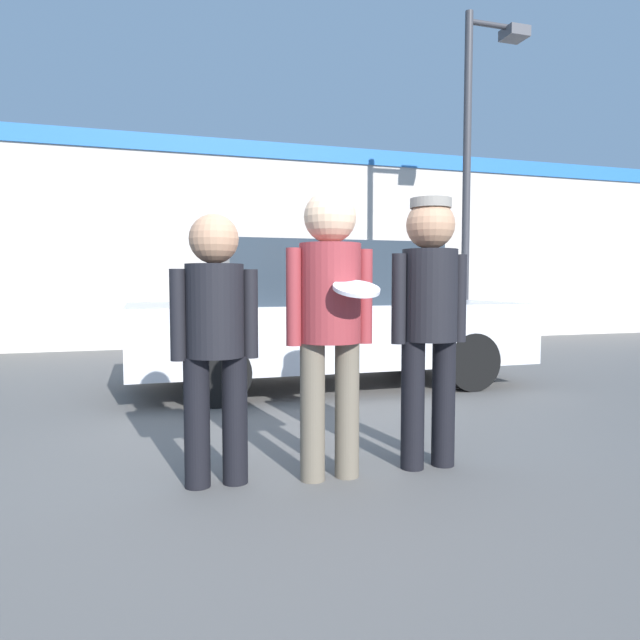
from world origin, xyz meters
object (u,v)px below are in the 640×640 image
at_px(person_right, 429,307).
at_px(parked_car_near, 326,316).
at_px(person_left, 215,328).
at_px(person_middle_with_frisbee, 330,307).
at_px(street_lamp, 477,149).

height_order(person_right, parked_car_near, person_right).
xyz_separation_m(person_left, person_middle_with_frisbee, (0.67, -0.09, 0.12)).
relative_size(parked_car_near, street_lamp, 0.85).
bearing_deg(person_right, person_left, 176.92).
distance_m(person_right, street_lamp, 5.98).
relative_size(person_middle_with_frisbee, parked_car_near, 0.39).
distance_m(person_middle_with_frisbee, street_lamp, 6.38).
height_order(person_left, person_middle_with_frisbee, person_middle_with_frisbee).
xyz_separation_m(person_right, street_lamp, (3.22, 4.54, 2.20)).
relative_size(person_right, parked_car_near, 0.39).
xyz_separation_m(parked_car_near, street_lamp, (2.93, 1.51, 2.44)).
bearing_deg(parked_car_near, person_left, -118.81).
height_order(person_middle_with_frisbee, street_lamp, street_lamp).
bearing_deg(parked_car_near, person_middle_with_frisbee, -107.36).
relative_size(person_middle_with_frisbee, person_right, 1.01).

